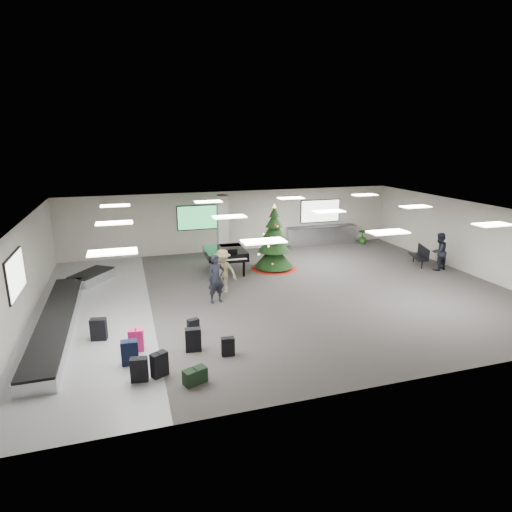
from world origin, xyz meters
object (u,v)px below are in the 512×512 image
object	(u,v)px
pink_suitcase	(136,340)
grand_piano	(225,254)
potted_plant_right	(363,237)
service_counter	(322,235)
traveler_b	(223,271)
christmas_tree	(274,247)
traveler_bench	(439,252)
bench	(420,254)
baggage_carousel	(65,311)
traveler_a	(216,279)
potted_plant_left	(278,243)

from	to	relation	value
pink_suitcase	grand_piano	size ratio (longest dim) A/B	0.29
potted_plant_right	service_counter	bearing A→B (deg)	168.27
traveler_b	potted_plant_right	world-z (taller)	traveler_b
christmas_tree	traveler_bench	size ratio (longest dim) A/B	1.75
pink_suitcase	christmas_tree	xyz separation A→B (m)	(6.45, 6.43, 0.72)
bench	traveler_bench	size ratio (longest dim) A/B	0.88
service_counter	potted_plant_right	bearing A→B (deg)	-11.73
baggage_carousel	service_counter	xyz separation A→B (m)	(12.84, 6.73, 0.33)
traveler_b	pink_suitcase	bearing A→B (deg)	-99.83
service_counter	pink_suitcase	distance (m)	14.57
pink_suitcase	grand_piano	xyz separation A→B (m)	(4.14, 6.42, 0.58)
traveler_bench	baggage_carousel	bearing A→B (deg)	-12.24
traveler_a	potted_plant_right	bearing A→B (deg)	20.29
potted_plant_left	traveler_b	bearing A→B (deg)	-127.92
baggage_carousel	grand_piano	bearing A→B (deg)	26.37
baggage_carousel	bench	xyz separation A→B (m)	(15.59, 1.64, 0.31)
potted_plant_right	bench	bearing A→B (deg)	-85.35
pink_suitcase	traveler_b	size ratio (longest dim) A/B	0.38
potted_plant_left	traveler_bench	bearing A→B (deg)	-44.40
baggage_carousel	traveler_a	world-z (taller)	traveler_a
baggage_carousel	traveler_bench	xyz separation A→B (m)	(15.84, 0.70, 0.67)
service_counter	christmas_tree	world-z (taller)	christmas_tree
baggage_carousel	potted_plant_right	bearing A→B (deg)	22.31
christmas_tree	traveler_a	bearing A→B (deg)	-135.61
christmas_tree	grand_piano	bearing A→B (deg)	-179.84
pink_suitcase	christmas_tree	world-z (taller)	christmas_tree
service_counter	pink_suitcase	bearing A→B (deg)	-136.70
pink_suitcase	traveler_bench	xyz separation A→B (m)	(13.61, 3.97, 0.55)
pink_suitcase	potted_plant_left	world-z (taller)	potted_plant_left
pink_suitcase	grand_piano	bearing A→B (deg)	64.32
service_counter	traveler_bench	size ratio (longest dim) A/B	2.30
bench	potted_plant_left	size ratio (longest dim) A/B	1.99
pink_suitcase	grand_piano	world-z (taller)	grand_piano
potted_plant_left	potted_plant_right	world-z (taller)	potted_plant_right
traveler_a	traveler_b	size ratio (longest dim) A/B	1.04
christmas_tree	grand_piano	world-z (taller)	christmas_tree
baggage_carousel	potted_plant_left	bearing A→B (deg)	32.19
grand_piano	traveler_a	world-z (taller)	traveler_a
baggage_carousel	traveler_b	world-z (taller)	traveler_b
traveler_b	potted_plant_left	xyz separation A→B (m)	(4.39, 5.63, -0.49)
christmas_tree	potted_plant_left	world-z (taller)	christmas_tree
potted_plant_left	potted_plant_right	size ratio (longest dim) A/B	0.92
service_counter	traveler_bench	distance (m)	6.74
baggage_carousel	potted_plant_left	distance (m)	11.92
pink_suitcase	potted_plant_right	bearing A→B (deg)	43.33
potted_plant_left	traveler_a	bearing A→B (deg)	-126.46
service_counter	christmas_tree	bearing A→B (deg)	-139.34
service_counter	traveler_a	xyz separation A→B (m)	(-7.61, -6.95, 0.37)
traveler_bench	traveler_a	bearing A→B (deg)	-9.84
grand_piano	potted_plant_right	xyz separation A→B (m)	(8.84, 3.08, -0.49)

